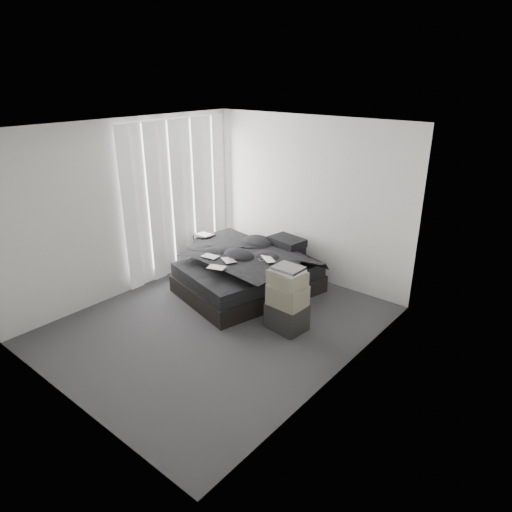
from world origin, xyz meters
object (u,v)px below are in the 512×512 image
Objects in this scene: side_stand at (205,252)px; box_lower at (287,316)px; bed at (248,283)px; laptop at (265,255)px.

box_lower is at bearing -17.15° from side_stand.
side_stand is at bearing 162.85° from box_lower.
bed is 1.23m from box_lower.
bed is 4.00× the size of box_lower.
bed is 3.07× the size of side_stand.
laptop is 1.04m from box_lower.
bed is at bearing -8.95° from side_stand.
laptop is 0.64× the size of box_lower.
laptop reaches higher than bed.
box_lower reaches higher than bed.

